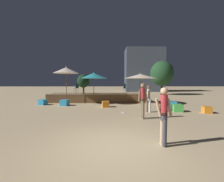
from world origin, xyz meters
name	(u,v)px	position (x,y,z in m)	size (l,w,h in m)	color
ground_plane	(113,147)	(0.00, 0.00, 0.00)	(120.00, 120.00, 0.00)	tan
wooden_deck	(97,98)	(-1.41, 10.34, 0.40)	(9.28, 2.23, 0.88)	brown
patio_umbrella_0	(94,76)	(-1.59, 8.85, 2.48)	(2.39, 2.39, 2.81)	brown
patio_umbrella_1	(66,70)	(-4.01, 8.85, 2.95)	(2.23, 2.23, 3.29)	brown
patio_umbrella_2	(140,76)	(2.51, 8.91, 2.44)	(2.94, 2.94, 2.72)	brown
cube_seat_0	(65,103)	(-3.90, 7.89, 0.24)	(0.68, 0.68, 0.47)	#2D9EDB
cube_seat_1	(207,110)	(5.91, 4.85, 0.21)	(0.53, 0.53, 0.41)	orange
cube_seat_2	(43,102)	(-5.88, 8.31, 0.22)	(0.68, 0.68, 0.44)	#2D9EDB
cube_seat_3	(106,104)	(-0.49, 7.10, 0.23)	(0.61, 0.61, 0.46)	orange
cube_seat_4	(177,108)	(4.28, 5.33, 0.24)	(0.64, 0.64, 0.48)	#4CC651
cube_seat_5	(172,104)	(4.70, 7.14, 0.21)	(0.72, 0.72, 0.42)	#2D9EDB
person_0	(164,114)	(1.54, 0.10, 0.98)	(0.55, 0.30, 1.78)	#3F3F47
person_1	(143,99)	(1.60, 3.43, 1.04)	(0.52, 0.31, 1.86)	#72664C
person_2	(149,98)	(2.33, 5.12, 0.93)	(0.30, 0.50, 1.72)	white
bistro_chair_0	(125,87)	(1.31, 10.15, 1.42)	(0.48, 0.48, 0.90)	#1E4C47
bistro_chair_1	(77,87)	(-3.49, 10.51, 1.42)	(0.48, 0.48, 0.90)	#1E4C47
frisbee_disc	(124,113)	(0.73, 4.92, 0.02)	(0.22, 0.22, 0.03)	white
background_tree_0	(83,81)	(-4.45, 19.31, 2.07)	(1.92, 1.92, 3.14)	#3D2B1C
background_tree_1	(162,74)	(7.59, 18.26, 3.21)	(3.42, 3.42, 5.10)	#3D2B1C
distant_building	(144,70)	(6.66, 26.79, 4.34)	(7.56, 4.76, 8.67)	#4C5666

